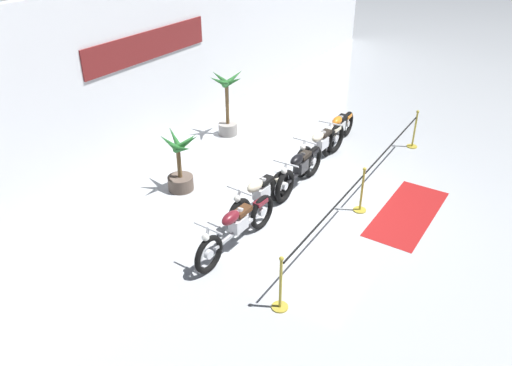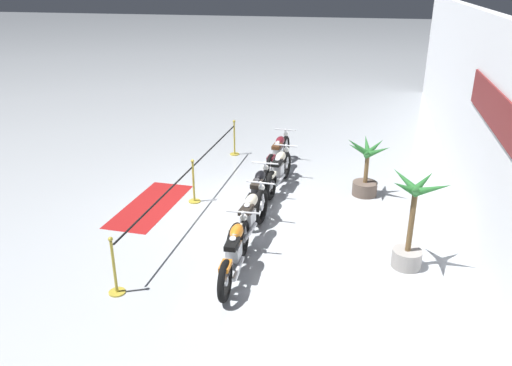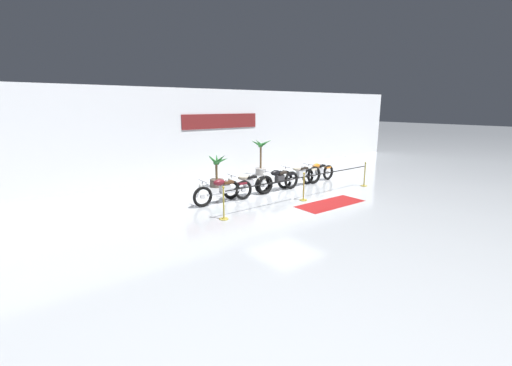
% 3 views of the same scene
% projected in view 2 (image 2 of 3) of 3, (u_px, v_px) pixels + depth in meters
% --- Properties ---
extents(ground_plane, '(120.00, 120.00, 0.00)m').
position_uv_depth(ground_plane, '(236.00, 209.00, 11.36)').
color(ground_plane, '#B2B7BC').
extents(back_wall, '(28.00, 0.29, 4.20)m').
position_uv_depth(back_wall, '(494.00, 135.00, 9.45)').
color(back_wall, white).
rests_on(back_wall, ground).
extents(motorcycle_maroon_0, '(2.41, 0.62, 0.94)m').
position_uv_depth(motorcycle_maroon_0, '(278.00, 154.00, 13.45)').
color(motorcycle_maroon_0, black).
rests_on(motorcycle_maroon_0, ground).
extents(motorcycle_cream_1, '(2.13, 0.62, 0.93)m').
position_uv_depth(motorcycle_cream_1, '(279.00, 171.00, 12.29)').
color(motorcycle_cream_1, black).
rests_on(motorcycle_cream_1, ground).
extents(motorcycle_black_2, '(2.16, 0.62, 0.95)m').
position_uv_depth(motorcycle_black_2, '(258.00, 192.00, 11.01)').
color(motorcycle_black_2, black).
rests_on(motorcycle_black_2, ground).
extents(motorcycle_cream_3, '(2.45, 0.62, 0.97)m').
position_uv_depth(motorcycle_cream_3, '(249.00, 219.00, 9.78)').
color(motorcycle_cream_3, black).
rests_on(motorcycle_cream_3, ground).
extents(motorcycle_orange_4, '(2.15, 0.62, 0.93)m').
position_uv_depth(motorcycle_orange_4, '(235.00, 252.00, 8.64)').
color(motorcycle_orange_4, black).
rests_on(motorcycle_orange_4, ground).
extents(potted_palm_left_of_row, '(1.06, 1.05, 1.49)m').
position_uv_depth(potted_palm_left_of_row, '(366.00, 171.00, 11.84)').
color(potted_palm_left_of_row, brown).
rests_on(potted_palm_left_of_row, ground).
extents(potted_palm_right_of_row, '(1.15, 1.02, 1.82)m').
position_uv_depth(potted_palm_right_of_row, '(411.00, 227.00, 8.77)').
color(potted_palm_right_of_row, gray).
rests_on(potted_palm_right_of_row, ground).
extents(stanchion_far_left, '(7.31, 0.28, 1.05)m').
position_uv_depth(stanchion_far_left, '(209.00, 158.00, 12.45)').
color(stanchion_far_left, gold).
rests_on(stanchion_far_left, ground).
extents(stanchion_mid_left, '(0.28, 0.28, 1.05)m').
position_uv_depth(stanchion_mid_left, '(194.00, 188.00, 11.57)').
color(stanchion_mid_left, gold).
rests_on(stanchion_mid_left, ground).
extents(stanchion_mid_right, '(0.28, 0.28, 1.05)m').
position_uv_depth(stanchion_mid_right, '(115.00, 274.00, 8.18)').
color(stanchion_mid_right, gold).
rests_on(stanchion_mid_right, ground).
extents(floor_banner, '(2.68, 1.11, 0.01)m').
position_uv_depth(floor_banner, '(151.00, 205.00, 11.50)').
color(floor_banner, maroon).
rests_on(floor_banner, ground).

